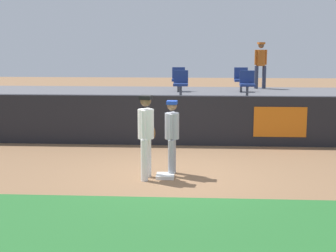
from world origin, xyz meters
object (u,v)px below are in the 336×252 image
at_px(player_fielder_home, 146,131).
at_px(seat_front_right, 247,82).
at_px(first_base, 165,176).
at_px(seat_back_center, 178,78).
at_px(seat_front_center, 181,82).
at_px(spectator_hooded, 261,62).
at_px(seat_back_right, 241,78).
at_px(player_runner_visitor, 172,132).

bearing_deg(player_fielder_home, seat_front_right, 160.00).
bearing_deg(first_base, seat_back_center, 89.90).
bearing_deg(seat_front_center, first_base, -91.79).
bearing_deg(seat_back_center, player_fielder_home, -93.48).
height_order(player_fielder_home, seat_back_center, seat_back_center).
bearing_deg(seat_front_right, seat_back_center, 141.17).
relative_size(player_fielder_home, spectator_hooded, 1.08).
relative_size(seat_front_center, seat_back_center, 1.00).
relative_size(seat_front_center, seat_back_right, 1.00).
relative_size(seat_back_center, seat_front_right, 1.00).
height_order(seat_front_center, seat_front_right, same).
xyz_separation_m(seat_back_right, spectator_hooded, (0.81, 1.22, 0.52)).
bearing_deg(first_base, player_fielder_home, -166.68).
bearing_deg(seat_front_right, player_runner_visitor, -113.96).
bearing_deg(seat_back_center, player_runner_visitor, -88.93).
distance_m(seat_front_right, spectator_hooded, 3.16).
bearing_deg(spectator_hooded, player_runner_visitor, 55.26).
distance_m(seat_back_center, seat_back_right, 2.19).
distance_m(seat_front_center, seat_front_right, 2.09).
relative_size(first_base, seat_front_right, 0.48).
bearing_deg(player_fielder_home, spectator_hooded, 164.58).
bearing_deg(spectator_hooded, seat_front_right, 61.31).
height_order(player_fielder_home, seat_front_center, seat_front_center).
distance_m(seat_back_center, spectator_hooded, 3.28).
bearing_deg(player_fielder_home, seat_back_right, 166.71).
height_order(seat_front_center, seat_back_center, same).
height_order(player_runner_visitor, seat_front_right, seat_front_right).
height_order(seat_back_center, seat_back_right, same).
xyz_separation_m(seat_front_center, spectator_hooded, (2.86, 3.02, 0.52)).
height_order(seat_back_center, spectator_hooded, spectator_hooded).
height_order(player_fielder_home, spectator_hooded, spectator_hooded).
distance_m(player_runner_visitor, seat_front_right, 5.26).
bearing_deg(seat_front_right, seat_front_center, -180.00).
height_order(first_base, seat_back_center, seat_back_center).
height_order(seat_front_center, spectator_hooded, spectator_hooded).
xyz_separation_m(seat_front_right, spectator_hooded, (0.77, 3.02, 0.52)).
xyz_separation_m(player_runner_visitor, seat_back_center, (-0.12, 6.56, 0.74)).
bearing_deg(player_fielder_home, seat_back_center, -176.09).
relative_size(seat_front_right, spectator_hooded, 0.49).
distance_m(player_fielder_home, seat_front_center, 5.20).
bearing_deg(seat_front_center, seat_back_center, 94.63).
bearing_deg(player_runner_visitor, seat_back_right, 167.09).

